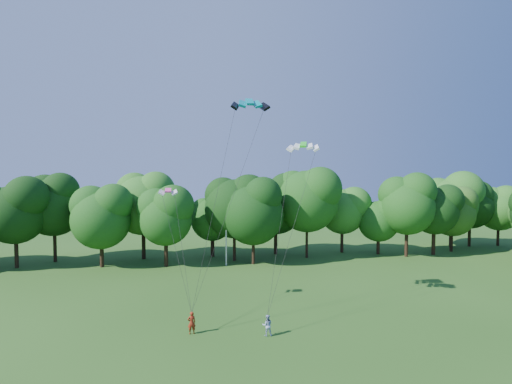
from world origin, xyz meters
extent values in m
cylinder|color=silver|center=(-0.18, 32.39, 3.76)|extent=(0.19, 0.19, 7.52)
cube|color=silver|center=(-0.18, 32.39, 7.33)|extent=(1.48, 0.43, 0.08)
imported|color=maroon|center=(-5.05, 10.93, 0.86)|extent=(0.69, 0.51, 1.71)
imported|color=#94A8CE|center=(0.55, 9.59, 0.79)|extent=(0.85, 0.71, 1.59)
cube|color=#04828F|center=(0.08, 14.85, 18.29)|extent=(3.15, 1.42, 0.80)
cube|color=#25E722|center=(4.71, 14.29, 14.67)|extent=(2.94, 2.11, 0.59)
cube|color=#FF46A8|center=(-6.91, 16.63, 10.69)|extent=(1.64, 0.79, 0.39)
cylinder|color=black|center=(3.48, 32.68, 2.21)|extent=(0.49, 0.49, 4.42)
ellipsoid|color=#10330E|center=(3.48, 32.68, 8.04)|extent=(8.84, 8.84, 9.65)
cylinder|color=#392A17|center=(34.95, 35.47, 1.85)|extent=(0.45, 0.45, 3.69)
ellipsoid|color=#284F18|center=(34.95, 35.47, 6.71)|extent=(7.38, 7.38, 8.05)
camera|label=1|loc=(-5.50, -19.18, 12.34)|focal=28.00mm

